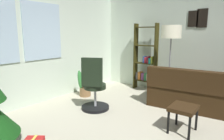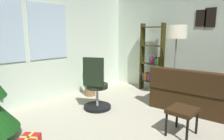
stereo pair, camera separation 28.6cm
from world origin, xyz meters
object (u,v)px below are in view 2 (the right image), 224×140
(couch, at_px, (212,96))
(potted_plant, at_px, (90,85))
(bookshelf, at_px, (152,62))
(footstool, at_px, (182,113))
(floor_lamp, at_px, (177,36))
(office_chair, at_px, (96,89))

(couch, bearing_deg, potted_plant, 110.61)
(bookshelf, relative_size, potted_plant, 2.71)
(footstool, bearing_deg, floor_lamp, 29.99)
(couch, relative_size, floor_lamp, 1.22)
(couch, bearing_deg, floor_lamp, 89.37)
(potted_plant, bearing_deg, office_chair, -123.71)
(bookshelf, bearing_deg, footstool, -137.67)
(couch, xyz_separation_m, bookshelf, (0.44, 1.64, 0.47))
(footstool, bearing_deg, office_chair, 95.98)
(footstool, distance_m, potted_plant, 2.51)
(office_chair, bearing_deg, potted_plant, 56.29)
(office_chair, xyz_separation_m, potted_plant, (0.52, 0.79, -0.15))
(couch, bearing_deg, bookshelf, 74.99)
(couch, relative_size, footstool, 4.78)
(bookshelf, bearing_deg, couch, -105.01)
(couch, xyz_separation_m, office_chair, (-1.48, 1.75, 0.12))
(footstool, relative_size, bookshelf, 0.24)
(couch, xyz_separation_m, footstool, (-1.30, 0.05, 0.05))
(couch, distance_m, floor_lamp, 1.42)
(office_chair, xyz_separation_m, floor_lamp, (1.49, -0.94, 1.05))
(floor_lamp, distance_m, potted_plant, 2.31)
(footstool, relative_size, floor_lamp, 0.26)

